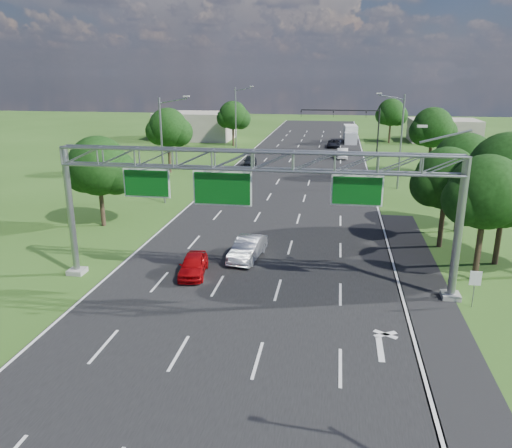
% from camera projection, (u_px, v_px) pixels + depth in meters
% --- Properties ---
extents(ground, '(220.00, 220.00, 0.00)m').
position_uv_depth(ground, '(282.00, 208.00, 46.77)').
color(ground, '#294A16').
rests_on(ground, ground).
extents(road, '(18.00, 180.00, 0.02)m').
position_uv_depth(road, '(282.00, 208.00, 46.77)').
color(road, black).
rests_on(road, ground).
extents(road_flare, '(3.00, 30.00, 0.02)m').
position_uv_depth(road_flare, '(421.00, 283.00, 30.09)').
color(road_flare, black).
rests_on(road_flare, ground).
extents(sign_gantry, '(23.50, 1.00, 9.56)m').
position_uv_depth(sign_gantry, '(254.00, 171.00, 27.71)').
color(sign_gantry, gray).
rests_on(sign_gantry, ground).
extents(regulatory_sign, '(0.60, 0.08, 2.10)m').
position_uv_depth(regulatory_sign, '(475.00, 282.00, 26.46)').
color(regulatory_sign, gray).
rests_on(regulatory_sign, ground).
extents(traffic_signal, '(12.21, 0.24, 7.00)m').
position_uv_depth(traffic_signal, '(356.00, 120.00, 77.18)').
color(traffic_signal, black).
rests_on(traffic_signal, ground).
extents(streetlight_l_near, '(2.97, 0.22, 10.16)m').
position_uv_depth(streetlight_l_near, '(164.00, 146.00, 46.89)').
color(streetlight_l_near, gray).
rests_on(streetlight_l_near, ground).
extents(streetlight_l_far, '(2.97, 0.22, 10.16)m').
position_uv_depth(streetlight_l_far, '(237.00, 116.00, 79.94)').
color(streetlight_l_far, gray).
rests_on(streetlight_l_far, ground).
extents(streetlight_r_mid, '(2.97, 0.22, 10.16)m').
position_uv_depth(streetlight_r_mid, '(399.00, 137.00, 52.86)').
color(streetlight_r_mid, gray).
rests_on(streetlight_r_mid, ground).
extents(tree_cluster_right, '(9.91, 14.60, 8.68)m').
position_uv_depth(tree_cluster_right, '(489.00, 181.00, 32.74)').
color(tree_cluster_right, '#2D2116').
rests_on(tree_cluster_right, ground).
extents(tree_verge_la, '(5.76, 4.80, 7.40)m').
position_uv_depth(tree_verge_la, '(100.00, 169.00, 40.01)').
color(tree_verge_la, '#2D2116').
rests_on(tree_verge_la, ground).
extents(tree_verge_lb, '(5.76, 4.80, 8.06)m').
position_uv_depth(tree_verge_lb, '(169.00, 129.00, 61.85)').
color(tree_verge_lb, '#2D2116').
rests_on(tree_verge_lb, ground).
extents(tree_verge_lc, '(5.76, 4.80, 7.62)m').
position_uv_depth(tree_verge_lc, '(233.00, 117.00, 85.13)').
color(tree_verge_lc, '#2D2116').
rests_on(tree_verge_lc, ground).
extents(tree_verge_rd, '(5.76, 4.80, 8.28)m').
position_uv_depth(tree_verge_rd, '(433.00, 130.00, 59.70)').
color(tree_verge_rd, '#2D2116').
rests_on(tree_verge_rd, ground).
extents(tree_verge_re, '(5.76, 4.80, 7.84)m').
position_uv_depth(tree_verge_re, '(391.00, 114.00, 88.47)').
color(tree_verge_re, '#2D2116').
rests_on(tree_verge_re, ground).
extents(building_left, '(14.00, 10.00, 5.00)m').
position_uv_depth(building_left, '(195.00, 126.00, 94.76)').
color(building_left, gray).
rests_on(building_left, ground).
extents(building_right, '(12.00, 9.00, 4.00)m').
position_uv_depth(building_right, '(443.00, 130.00, 91.62)').
color(building_right, gray).
rests_on(building_right, ground).
extents(red_coupe, '(2.05, 4.06, 1.33)m').
position_uv_depth(red_coupe, '(193.00, 265.00, 31.05)').
color(red_coupe, '#9F070A').
rests_on(red_coupe, ground).
extents(silver_sedan, '(2.18, 4.71, 1.49)m').
position_uv_depth(silver_sedan, '(248.00, 248.00, 33.72)').
color(silver_sedan, '#ADB1BA').
rests_on(silver_sedan, ground).
extents(car_queue_b, '(2.29, 4.73, 1.30)m').
position_uv_depth(car_queue_b, '(334.00, 144.00, 84.61)').
color(car_queue_b, black).
rests_on(car_queue_b, ground).
extents(car_queue_c, '(2.13, 4.31, 1.41)m').
position_uv_depth(car_queue_c, '(250.00, 161.00, 67.35)').
color(car_queue_c, black).
rests_on(car_queue_c, ground).
extents(car_queue_d, '(1.52, 4.33, 1.43)m').
position_uv_depth(car_queue_d, '(343.00, 153.00, 73.74)').
color(car_queue_d, silver).
rests_on(car_queue_d, ground).
extents(box_truck, '(2.53, 7.87, 2.95)m').
position_uv_depth(box_truck, '(350.00, 134.00, 90.76)').
color(box_truck, white).
rests_on(box_truck, ground).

